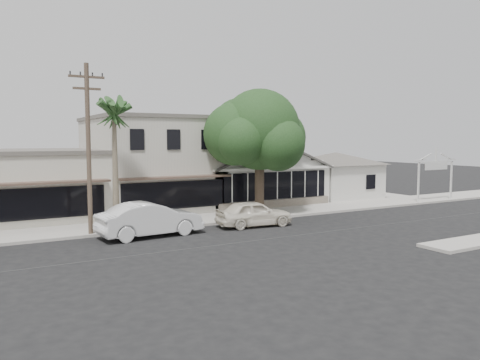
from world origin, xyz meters
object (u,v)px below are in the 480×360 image
shade_tree (257,132)px  car_0 (254,213)px  car_1 (150,219)px  utility_pole (88,145)px  arch_sign (436,164)px

shade_tree → car_0: bearing=-123.5°
car_0 → car_1: (-6.23, 0.26, 0.14)m
car_1 → shade_tree: size_ratio=0.65×
utility_pole → car_1: (2.75, -1.52, -3.88)m
car_1 → shade_tree: shade_tree is taller
arch_sign → car_0: (-18.42, -1.89, -2.39)m
car_0 → utility_pole: bearing=84.6°
car_1 → shade_tree: 10.57m
car_0 → car_1: bearing=93.4°
utility_pole → arch_sign: bearing=0.2°
arch_sign → car_1: arch_sign is taller
utility_pole → car_0: 10.00m
car_0 → car_1: size_ratio=0.82×
car_1 → shade_tree: bearing=-72.8°
car_1 → arch_sign: bearing=-91.2°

